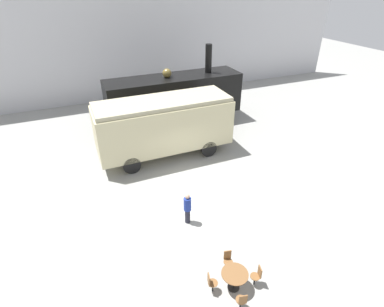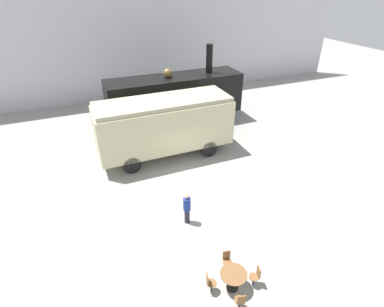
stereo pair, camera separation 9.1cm
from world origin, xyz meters
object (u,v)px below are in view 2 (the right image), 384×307
object	(u,v)px
steam_locomotive	(175,96)
cafe_chair_0	(210,282)
cafe_table_near	(233,276)
passenger_coach_vintage	(164,123)
visitor_person	(187,207)

from	to	relation	value
steam_locomotive	cafe_chair_0	xyz separation A→B (m)	(-3.82, -14.06, -1.69)
cafe_table_near	passenger_coach_vintage	bearing A→B (deg)	85.64
steam_locomotive	visitor_person	size ratio (longest dim) A/B	6.23
passenger_coach_vintage	cafe_table_near	xyz separation A→B (m)	(-0.77, -10.06, -1.51)
cafe_chair_0	visitor_person	bearing A→B (deg)	94.03
cafe_chair_0	cafe_table_near	bearing A→B (deg)	0.00
visitor_person	passenger_coach_vintage	bearing A→B (deg)	80.73
passenger_coach_vintage	steam_locomotive	bearing A→B (deg)	62.11
passenger_coach_vintage	visitor_person	world-z (taller)	passenger_coach_vintage
cafe_table_near	visitor_person	xyz separation A→B (m)	(-0.26, 3.80, 0.23)
steam_locomotive	visitor_person	world-z (taller)	steam_locomotive
cafe_table_near	visitor_person	size ratio (longest dim) A/B	0.61
cafe_chair_0	visitor_person	world-z (taller)	visitor_person
passenger_coach_vintage	visitor_person	size ratio (longest dim) A/B	5.08
steam_locomotive	passenger_coach_vintage	xyz separation A→B (m)	(-2.22, -4.20, -0.06)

